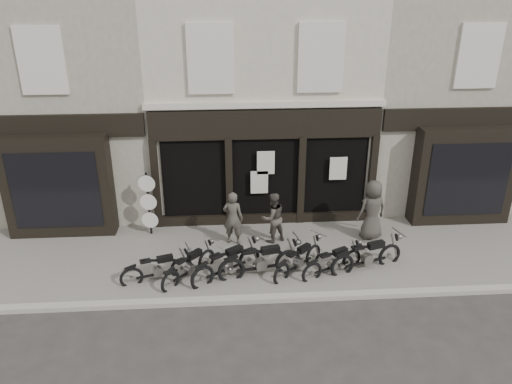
{
  "coord_description": "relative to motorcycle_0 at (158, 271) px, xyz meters",
  "views": [
    {
      "loc": [
        -1.3,
        -11.73,
        7.58
      ],
      "look_at": [
        -0.39,
        1.6,
        1.79
      ],
      "focal_mm": 35.0,
      "sensor_mm": 36.0,
      "label": 1
    }
  ],
  "objects": [
    {
      "name": "advert_sign_post",
      "position": [
        -0.51,
        2.59,
        0.68
      ],
      "size": [
        0.53,
        0.34,
        2.17
      ],
      "rotation": [
        0.0,
        0.0,
        -0.15
      ],
      "color": "black",
      "rests_on": "ground"
    },
    {
      "name": "motorcycle_1",
      "position": [
        0.84,
        0.05,
        0.01
      ],
      "size": [
        1.51,
        1.63,
        0.96
      ],
      "rotation": [
        0.0,
        0.0,
        0.84
      ],
      "color": "black",
      "rests_on": "ground"
    },
    {
      "name": "motorcycle_6",
      "position": [
        5.72,
        0.16,
        0.05
      ],
      "size": [
        2.16,
        0.99,
        1.07
      ],
      "rotation": [
        0.0,
        0.0,
        0.31
      ],
      "color": "black",
      "rests_on": "ground"
    },
    {
      "name": "man_centre",
      "position": [
        3.26,
        1.88,
        0.53
      ],
      "size": [
        0.94,
        0.86,
        1.58
      ],
      "primitive_type": "imported",
      "rotation": [
        0.0,
        0.0,
        3.56
      ],
      "color": "#413B35",
      "rests_on": "pavement"
    },
    {
      "name": "kerb",
      "position": [
        3.14,
        -1.02,
        -0.31
      ],
      "size": [
        30.0,
        0.25,
        0.13
      ],
      "primitive_type": "cube",
      "color": "gray",
      "rests_on": "ground_plane"
    },
    {
      "name": "neighbour_right",
      "position": [
        9.49,
        6.12,
        3.67
      ],
      "size": [
        5.6,
        6.73,
        8.34
      ],
      "color": "#9C9683",
      "rests_on": "ground"
    },
    {
      "name": "central_building",
      "position": [
        3.14,
        6.18,
        3.71
      ],
      "size": [
        7.3,
        6.22,
        8.34
      ],
      "color": "beige",
      "rests_on": "ground"
    },
    {
      "name": "man_right",
      "position": [
        6.29,
        1.88,
        0.69
      ],
      "size": [
        1.05,
        0.84,
        1.89
      ],
      "primitive_type": "imported",
      "rotation": [
        0.0,
        0.0,
        3.43
      ],
      "color": "#38342E",
      "rests_on": "pavement"
    },
    {
      "name": "motorcycle_0",
      "position": [
        0.0,
        0.0,
        0.0
      ],
      "size": [
        1.9,
        0.87,
        0.94
      ],
      "rotation": [
        0.0,
        0.0,
        0.31
      ],
      "color": "black",
      "rests_on": "ground"
    },
    {
      "name": "motorcycle_2",
      "position": [
        1.85,
        0.05,
        0.05
      ],
      "size": [
        1.97,
        1.49,
        1.07
      ],
      "rotation": [
        0.0,
        0.0,
        0.59
      ],
      "color": "black",
      "rests_on": "ground"
    },
    {
      "name": "pavement",
      "position": [
        3.14,
        1.13,
        -0.31
      ],
      "size": [
        30.0,
        4.2,
        0.12
      ],
      "primitive_type": "cube",
      "color": "slate",
      "rests_on": "ground_plane"
    },
    {
      "name": "motorcycle_5",
      "position": [
        4.73,
        0.0,
        0.0
      ],
      "size": [
        1.84,
        1.11,
        0.95
      ],
      "rotation": [
        0.0,
        0.0,
        0.45
      ],
      "color": "black",
      "rests_on": "ground"
    },
    {
      "name": "neighbour_left",
      "position": [
        -3.21,
        6.12,
        3.67
      ],
      "size": [
        5.6,
        6.73,
        8.34
      ],
      "color": "#9C9683",
      "rests_on": "ground"
    },
    {
      "name": "man_left",
      "position": [
        2.06,
        1.84,
        0.58
      ],
      "size": [
        0.69,
        0.55,
        1.67
      ],
      "primitive_type": "imported",
      "rotation": [
        0.0,
        0.0,
        2.87
      ],
      "color": "#413D35",
      "rests_on": "pavement"
    },
    {
      "name": "ground_plane",
      "position": [
        3.14,
        0.23,
        -0.37
      ],
      "size": [
        90.0,
        90.0,
        0.0
      ],
      "primitive_type": "plane",
      "color": "#2D2B28",
      "rests_on": "ground"
    },
    {
      "name": "motorcycle_3",
      "position": [
        2.77,
        0.04,
        0.07
      ],
      "size": [
        2.32,
        0.85,
        1.13
      ],
      "rotation": [
        0.0,
        0.0,
        0.22
      ],
      "color": "black",
      "rests_on": "ground"
    },
    {
      "name": "motorcycle_4",
      "position": [
        3.81,
        0.17,
        0.01
      ],
      "size": [
        1.62,
        1.52,
        0.96
      ],
      "rotation": [
        0.0,
        0.0,
        0.74
      ],
      "color": "black",
      "rests_on": "ground"
    }
  ]
}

